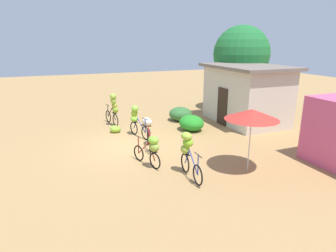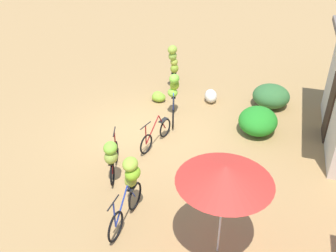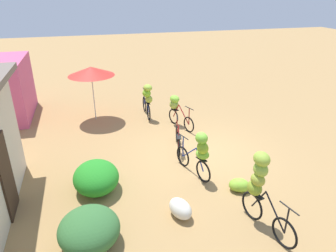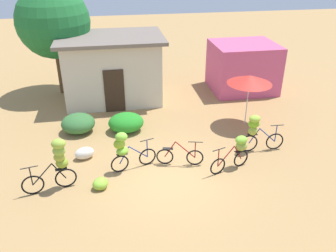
# 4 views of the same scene
# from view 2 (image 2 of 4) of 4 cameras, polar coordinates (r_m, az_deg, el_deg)

# --- Properties ---
(ground_plane) EXTENTS (60.00, 60.00, 0.00)m
(ground_plane) POSITION_cam_2_polar(r_m,az_deg,el_deg) (11.66, -3.78, -0.93)
(ground_plane) COLOR #A67F4D
(hedge_bush_front_left) EXTENTS (1.36, 1.30, 0.77)m
(hedge_bush_front_left) POSITION_cam_2_polar(r_m,az_deg,el_deg) (13.53, 15.81, 4.54)
(hedge_bush_front_left) COLOR #356A34
(hedge_bush_front_left) RESTS_ON ground
(hedge_bush_front_right) EXTENTS (1.45, 1.21, 0.78)m
(hedge_bush_front_right) POSITION_cam_2_polar(r_m,az_deg,el_deg) (11.81, 13.88, 0.79)
(hedge_bush_front_right) COLOR #258A24
(hedge_bush_front_right) RESTS_ON ground
(market_umbrella) EXTENTS (1.82, 1.82, 2.21)m
(market_umbrella) POSITION_cam_2_polar(r_m,az_deg,el_deg) (6.69, 8.93, -7.39)
(market_umbrella) COLOR beige
(market_umbrella) RESTS_ON ground
(bicycle_leftmost) EXTENTS (1.64, 0.49, 1.78)m
(bicycle_leftmost) POSITION_cam_2_polar(r_m,az_deg,el_deg) (14.12, 0.88, 9.79)
(bicycle_leftmost) COLOR black
(bicycle_leftmost) RESTS_ON ground
(bicycle_near_pile) EXTENTS (1.60, 0.62, 1.48)m
(bicycle_near_pile) POSITION_cam_2_polar(r_m,az_deg,el_deg) (12.18, 0.90, 5.32)
(bicycle_near_pile) COLOR black
(bicycle_near_pile) RESTS_ON ground
(bicycle_center_loaded) EXTENTS (1.62, 0.43, 0.94)m
(bicycle_center_loaded) POSITION_cam_2_polar(r_m,az_deg,el_deg) (10.86, -1.90, -1.38)
(bicycle_center_loaded) COLOR black
(bicycle_center_loaded) RESTS_ON ground
(bicycle_by_shop) EXTENTS (1.52, 0.66, 1.21)m
(bicycle_by_shop) POSITION_cam_2_polar(r_m,az_deg,el_deg) (9.38, -8.78, -4.58)
(bicycle_by_shop) COLOR black
(bicycle_by_shop) RESTS_ON ground
(bicycle_rightmost) EXTENTS (1.69, 0.43, 1.49)m
(bicycle_rightmost) POSITION_cam_2_polar(r_m,az_deg,el_deg) (8.21, -6.03, -8.95)
(bicycle_rightmost) COLOR black
(bicycle_rightmost) RESTS_ON ground
(banana_pile_on_ground) EXTENTS (0.63, 0.63, 0.35)m
(banana_pile_on_ground) POSITION_cam_2_polar(r_m,az_deg,el_deg) (13.47, -1.55, 4.57)
(banana_pile_on_ground) COLOR #81B030
(banana_pile_on_ground) RESTS_ON ground
(produce_sack) EXTENTS (0.80, 0.63, 0.44)m
(produce_sack) POSITION_cam_2_polar(r_m,az_deg,el_deg) (13.50, 6.71, 4.70)
(produce_sack) COLOR silver
(produce_sack) RESTS_ON ground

